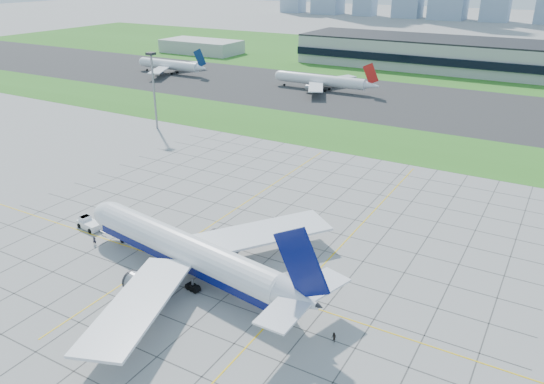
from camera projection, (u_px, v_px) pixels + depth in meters
The scene contains 13 objects.
ground at pixel (210, 267), 98.82m from camera, with size 1400.00×1400.00×0.00m, color #9A9A95.
grass_median at pixel (376, 140), 170.44m from camera, with size 700.00×35.00×0.04m, color #307020.
asphalt_taxiway at pixel (423, 104), 214.21m from camera, with size 700.00×75.00×0.04m, color #383838.
grass_far at pixel (475, 64), 301.76m from camera, with size 700.00×145.00×0.04m, color #307020.
apron_markings at pixel (245, 242), 107.44m from camera, with size 120.00×130.00×0.03m.
service_block at pixel (201, 46), 337.89m from camera, with size 50.00×25.00×8.00m, color #B7B7B2.
light_mast at pixel (153, 81), 176.34m from camera, with size 2.50×2.50×25.60m.
airliner at pixel (187, 251), 94.28m from camera, with size 56.26×56.59×17.79m.
pushback_tug at pixel (89, 223), 112.94m from camera, with size 8.76×3.78×2.40m.
crew_near at pixel (95, 241), 106.30m from camera, with size 0.65×0.43×1.78m, color black.
crew_far at pixel (334, 337), 78.82m from camera, with size 0.78×0.61×1.60m, color black.
distant_jet_0 at pixel (170, 65), 272.87m from camera, with size 41.32×42.66×14.08m.
distant_jet_1 at pixel (322, 80), 236.36m from camera, with size 47.71×42.66×14.08m.
Camera 1 is at (52.61, -68.14, 51.78)m, focal length 35.00 mm.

